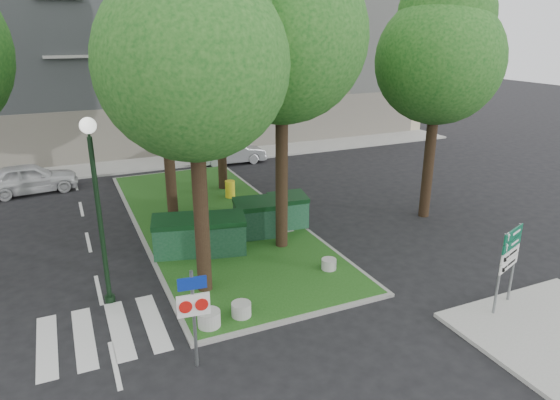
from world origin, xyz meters
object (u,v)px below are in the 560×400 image
car_silver (232,153)px  tree_median_mid (163,48)px  tree_median_near_left (194,45)px  directional_sign (509,256)px  traffic_sign_pole (193,306)px  tree_median_near_right (284,19)px  bollard_left (209,319)px  litter_bin (230,189)px  dumpster_c (255,218)px  tree_median_far (218,13)px  dumpster_d (288,211)px  bollard_mid (241,309)px  car_white (30,178)px  dumpster_b (223,234)px  tree_street_right (441,48)px  bollard_right (329,264)px  street_lamp (96,191)px  dumpster_a (175,237)px

car_silver → tree_median_mid: bearing=147.3°
tree_median_near_left → directional_sign: 10.35m
traffic_sign_pole → tree_median_mid: bearing=86.3°
tree_median_near_right → directional_sign: tree_median_near_right is taller
bollard_left → litter_bin: (4.02, 9.99, 0.18)m
tree_median_mid → dumpster_c: size_ratio=5.76×
tree_median_far → dumpster_d: size_ratio=7.64×
bollard_mid → car_white: car_white is taller
tree_median_near_left → tree_median_near_right: tree_median_near_right is taller
bollard_left → tree_median_near_right: bearing=45.0°
dumpster_b → directional_sign: 9.22m
tree_street_right → dumpster_d: bearing=170.6°
tree_median_far → bollard_mid: tree_median_far is taller
tree_street_right → car_white: bearing=146.3°
tree_median_mid → directional_sign: 14.06m
dumpster_c → directional_sign: 9.02m
dumpster_c → bollard_right: size_ratio=3.50×
bollard_left → traffic_sign_pole: 2.01m
dumpster_d → street_lamp: (-7.25, -2.95, 2.69)m
tree_median_far → directional_sign: tree_median_far is taller
tree_median_near_left → dumpster_a: size_ratio=5.98×
dumpster_c → bollard_left: dumpster_c is taller
dumpster_c → car_white: 12.63m
bollard_mid → traffic_sign_pole: (-1.68, -1.46, 1.33)m
dumpster_b → bollard_left: dumpster_b is taller
dumpster_c → bollard_left: size_ratio=2.81×
litter_bin → directional_sign: size_ratio=0.33×
bollard_left → tree_median_mid: bearing=83.0°
tree_median_near_left → dumpster_c: (2.87, 3.18, -6.49)m
tree_median_far → street_lamp: bearing=-126.2°
dumpster_c → car_white: bearing=138.3°
tree_median_near_left → litter_bin: tree_median_near_left is taller
bollard_mid → tree_street_right: bearing=23.8°
dumpster_d → traffic_sign_pole: (-5.68, -6.92, 0.86)m
tree_median_near_right → litter_bin: size_ratio=14.28×
tree_median_near_left → litter_bin: size_ratio=13.12×
dumpster_a → litter_bin: (3.80, 5.20, -0.29)m
tree_median_near_right → tree_street_right: tree_median_near_right is taller
tree_median_near_left → car_white: size_ratio=2.41×
bollard_mid → dumpster_c: bearing=64.4°
tree_median_far → bollard_left: (-4.25, -11.56, -7.98)m
tree_median_near_right → car_white: bearing=128.3°
tree_median_near_right → traffic_sign_pole: size_ratio=4.47×
bollard_right → litter_bin: bearing=93.9°
dumpster_c → tree_street_right: bearing=3.8°
tree_median_far → bollard_right: tree_median_far is taller
tree_median_near_right → bollard_right: size_ratio=23.11×
bollard_mid → street_lamp: (-3.25, 2.51, 3.15)m
litter_bin → street_lamp: bearing=-130.6°
tree_median_near_right → bollard_left: (-4.05, -4.06, -7.65)m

